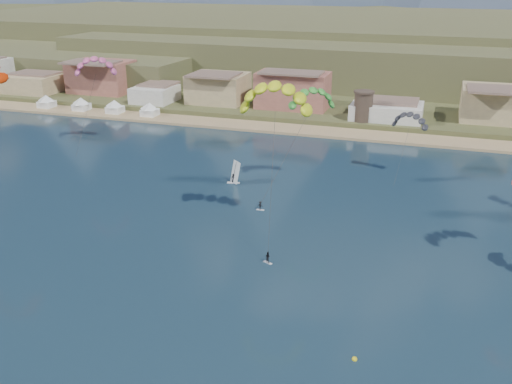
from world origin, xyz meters
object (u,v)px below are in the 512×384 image
watchtower (363,106)px  kitesurfer_yellow (275,93)px  kitesurfer_green (312,96)px  windsurfer (234,176)px  buoy (355,359)px

watchtower → kitesurfer_yellow: size_ratio=0.32×
kitesurfer_green → windsurfer: 23.80m
watchtower → kitesurfer_green: 54.29m
kitesurfer_yellow → buoy: (18.33, -29.34, -24.06)m
windsurfer → watchtower: bearing=70.6°
windsurfer → buoy: 60.98m
buoy → kitesurfer_green: bearing=108.7°
kitesurfer_green → windsurfer: size_ratio=4.98×
kitesurfer_green → kitesurfer_yellow: bearing=-91.7°
windsurfer → kitesurfer_yellow: bearing=-55.2°
kitesurfer_yellow → buoy: kitesurfer_yellow is taller
windsurfer → buoy: bearing=-56.8°
windsurfer → buoy: (33.38, -51.01, -1.40)m
buoy → windsurfer: bearing=123.2°
kitesurfer_green → buoy: (17.66, -52.28, -19.24)m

